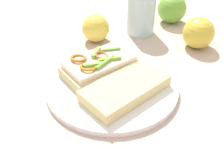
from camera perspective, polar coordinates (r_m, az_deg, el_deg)
name	(u,v)px	position (r m, az deg, el deg)	size (l,w,h in m)	color
ground_plane	(112,87)	(0.58, 0.00, -2.63)	(2.00, 2.00, 0.00)	#C4AD9D
plate	(112,85)	(0.57, 0.00, -2.13)	(0.27, 0.27, 0.01)	white
sandwich	(99,66)	(0.59, -2.64, 1.86)	(0.18, 0.15, 0.05)	beige
bread_slice_side	(126,88)	(0.53, 2.82, -2.87)	(0.17, 0.09, 0.03)	beige
apple_0	(198,33)	(0.73, 17.37, 8.19)	(0.08, 0.08, 0.08)	gold
apple_2	(96,28)	(0.72, -3.39, 9.51)	(0.07, 0.07, 0.07)	gold
apple_3	(172,9)	(0.84, 12.23, 13.12)	(0.08, 0.08, 0.08)	#6EAC38
drinking_glass	(141,11)	(0.76, 6.03, 12.79)	(0.07, 0.07, 0.12)	silver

